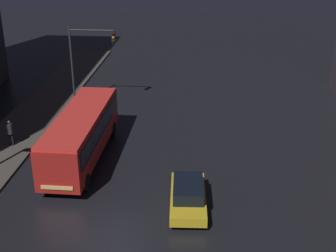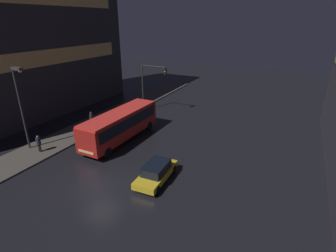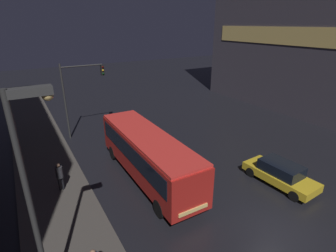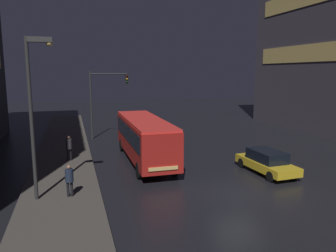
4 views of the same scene
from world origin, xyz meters
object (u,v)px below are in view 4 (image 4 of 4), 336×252
bus_near (144,135)px  traffic_light_main (104,93)px  street_lamp_sidewalk (35,94)px  car_taxi (267,161)px  pedestrian_near (69,146)px  pedestrian_mid (69,178)px

bus_near → traffic_light_main: bearing=-78.3°
traffic_light_main → street_lamp_sidewalk: 15.76m
car_taxi → pedestrian_near: pedestrian_near is taller
pedestrian_mid → street_lamp_sidewalk: bearing=-38.4°
car_taxi → pedestrian_mid: (-11.99, -0.98, 0.38)m
car_taxi → street_lamp_sidewalk: bearing=0.7°
street_lamp_sidewalk → traffic_light_main: bearing=72.8°
pedestrian_near → pedestrian_mid: bearing=176.8°
bus_near → pedestrian_near: size_ratio=5.77×
pedestrian_near → pedestrian_mid: pedestrian_near is taller
pedestrian_mid → traffic_light_main: bearing=-137.4°
car_taxi → traffic_light_main: size_ratio=0.71×
pedestrian_near → car_taxi: bearing=-120.4°
pedestrian_mid → street_lamp_sidewalk: street_lamp_sidewalk is taller
traffic_light_main → street_lamp_sidewalk: size_ratio=0.83×
car_taxi → pedestrian_mid: pedestrian_mid is taller
bus_near → street_lamp_sidewalk: (-6.50, -5.74, 3.41)m
pedestrian_near → street_lamp_sidewalk: bearing=166.0°
bus_near → pedestrian_mid: bearing=49.0°
bus_near → street_lamp_sidewalk: 9.31m
bus_near → car_taxi: 8.46m
bus_near → pedestrian_near: (-5.17, 1.29, -0.69)m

